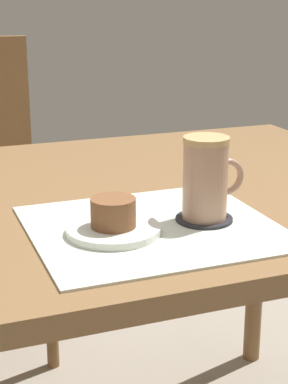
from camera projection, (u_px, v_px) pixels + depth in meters
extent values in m
cylinder|color=brown|center=(257.00, 256.00, 1.88)|extent=(0.05, 0.05, 0.68)
cube|color=brown|center=(77.00, 204.00, 1.21)|extent=(1.39, 0.88, 0.04)
cylinder|color=brown|center=(51.00, 302.00, 1.87)|extent=(0.04, 0.04, 0.43)
cylinder|color=brown|center=(33.00, 256.00, 2.20)|extent=(0.04, 0.04, 0.43)
cube|color=silver|center=(153.00, 227.00, 1.04)|extent=(0.39, 0.35, 0.00)
cylinder|color=silver|center=(116.00, 230.00, 1.00)|extent=(0.15, 0.15, 0.01)
cylinder|color=brown|center=(116.00, 212.00, 0.99)|extent=(0.07, 0.07, 0.05)
cylinder|color=#232328|center=(204.00, 219.00, 1.06)|extent=(0.09, 0.09, 0.00)
cylinder|color=tan|center=(205.00, 181.00, 1.04)|extent=(0.07, 0.07, 0.13)
cylinder|color=tan|center=(206.00, 140.00, 1.02)|extent=(0.07, 0.07, 0.01)
torus|color=tan|center=(227.00, 177.00, 1.05)|extent=(0.06, 0.01, 0.06)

